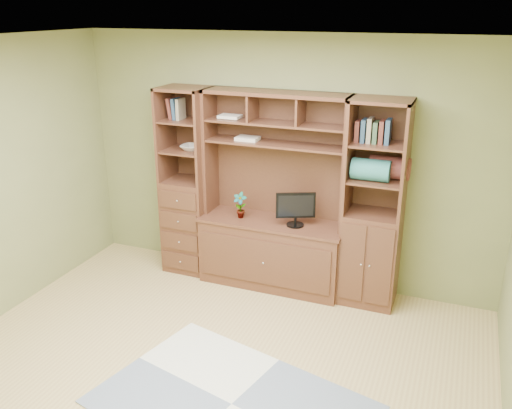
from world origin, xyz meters
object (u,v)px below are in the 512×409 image
at_px(left_tower, 187,182).
at_px(right_tower, 374,206).
at_px(monitor, 296,203).
at_px(center_hutch, 272,194).

xyz_separation_m(left_tower, right_tower, (2.02, 0.00, 0.00)).
relative_size(left_tower, monitor, 4.21).
bearing_deg(monitor, center_hutch, 148.22).
xyz_separation_m(center_hutch, right_tower, (1.02, 0.04, 0.00)).
relative_size(center_hutch, left_tower, 1.00).
distance_m(right_tower, monitor, 0.77).
xyz_separation_m(right_tower, monitor, (-0.76, -0.07, -0.05)).
distance_m(center_hutch, left_tower, 1.00).
height_order(left_tower, monitor, left_tower).
distance_m(left_tower, monitor, 1.27).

